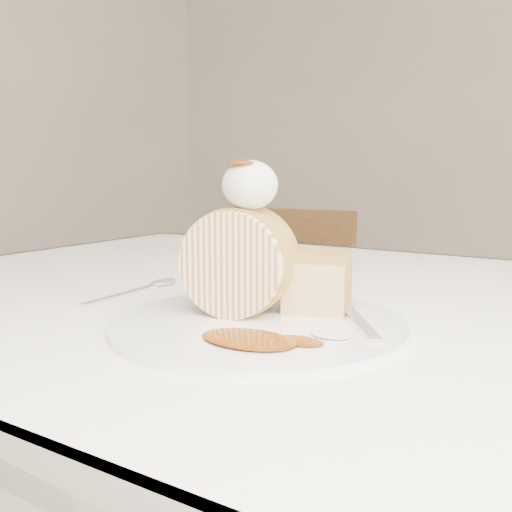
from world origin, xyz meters
The scene contains 10 objects.
table centered at (0.00, 0.20, 0.66)m, with size 1.40×0.90×0.75m.
chair_far centered at (-0.50, 1.04, 0.46)m, with size 0.40×0.40×0.80m.
plate centered at (-0.02, 0.03, 0.75)m, with size 0.30×0.30×0.01m, color white.
roulade_slice centered at (-0.06, 0.05, 0.81)m, with size 0.11×0.11×0.06m, color beige.
cake_chunk centered at (0.01, 0.10, 0.79)m, with size 0.07×0.06×0.06m, color #B18743.
whipped_cream centered at (-0.04, 0.05, 0.89)m, with size 0.06×0.06×0.05m, color silver.
caramel_drizzle centered at (-0.05, 0.03, 0.92)m, with size 0.03×0.02×0.01m, color #642904.
caramel_pool centered at (0.01, -0.03, 0.76)m, with size 0.09×0.06×0.00m, color #642904, non-canonical shape.
fork centered at (0.07, 0.07, 0.76)m, with size 0.02×0.18×0.00m, color silver.
spoon centered at (-0.25, 0.06, 0.75)m, with size 0.02×0.16×0.00m, color silver.
Camera 1 is at (0.28, -0.45, 0.91)m, focal length 40.00 mm.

